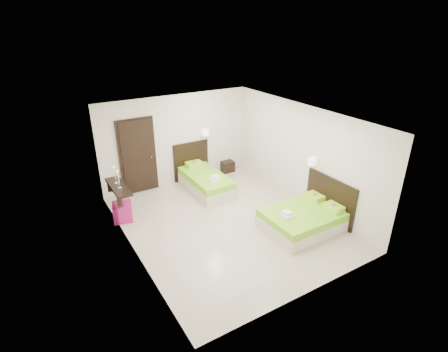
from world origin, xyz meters
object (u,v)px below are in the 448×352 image
bed_double (305,218)px  nightstand (227,166)px  ottoman (123,212)px  bed_single (204,180)px

bed_double → nightstand: size_ratio=4.49×
nightstand → ottoman: 3.91m
bed_single → bed_double: size_ratio=1.07×
bed_single → bed_double: 3.17m
bed_single → nightstand: (1.22, 0.74, -0.11)m
ottoman → nightstand: bearing=17.9°
bed_double → ottoman: bed_double is taller
bed_single → bed_double: (1.04, -3.00, -0.02)m
bed_double → nightstand: bed_double is taller
nightstand → bed_double: bearing=-90.6°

